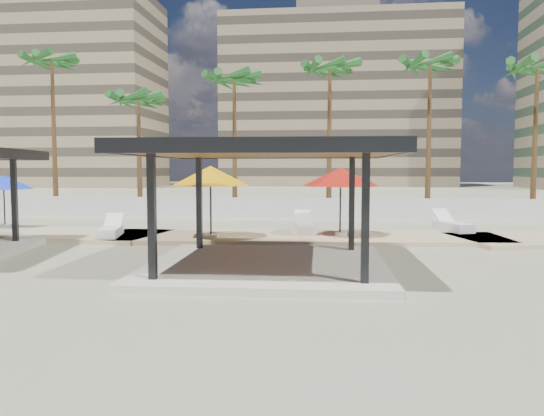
{
  "coord_description": "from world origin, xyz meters",
  "views": [
    {
      "loc": [
        3.09,
        -14.55,
        2.9
      ],
      "look_at": [
        0.88,
        5.45,
        1.4
      ],
      "focal_mm": 35.0,
      "sensor_mm": 36.0,
      "label": 1
    }
  ],
  "objects": [
    {
      "name": "ground",
      "position": [
        0.0,
        0.0,
        0.0
      ],
      "size": [
        200.0,
        200.0,
        0.0
      ],
      "primitive_type": "plane",
      "color": "tan",
      "rests_on": "ground"
    },
    {
      "name": "promenade",
      "position": [
        2.0,
        7.67,
        0.06
      ],
      "size": [
        44.45,
        7.97,
        0.24
      ],
      "color": "#C6B284",
      "rests_on": "ground"
    },
    {
      "name": "boundary_wall",
      "position": [
        0.0,
        16.0,
        0.6
      ],
      "size": [
        56.0,
        0.3,
        1.2
      ],
      "primitive_type": "cube",
      "color": "silver",
      "rests_on": "ground"
    },
    {
      "name": "building_west",
      "position": [
        -42.0,
        68.0,
        15.27
      ],
      "size": [
        34.0,
        16.0,
        32.4
      ],
      "color": "#937F60",
      "rests_on": "ground"
    },
    {
      "name": "building_mid",
      "position": [
        4.0,
        78.0,
        14.27
      ],
      "size": [
        38.0,
        16.0,
        30.4
      ],
      "color": "#847259",
      "rests_on": "ground"
    },
    {
      "name": "pavilion_central",
      "position": [
        1.29,
        0.46,
        2.14
      ],
      "size": [
        7.24,
        7.24,
        3.59
      ],
      "rotation": [
        0.0,
        0.0,
        0.02
      ],
      "color": "beige",
      "rests_on": "ground"
    },
    {
      "name": "umbrella_a",
      "position": [
        -12.05,
        8.58,
        2.27
      ],
      "size": [
        3.09,
        3.09,
        2.43
      ],
      "rotation": [
        0.0,
        0.0,
        0.14
      ],
      "color": "beige",
      "rests_on": "promenade"
    },
    {
      "name": "umbrella_b",
      "position": [
        -1.58,
        5.8,
        2.61
      ],
      "size": [
        3.77,
        3.77,
        2.83
      ],
      "rotation": [
        0.0,
        0.0,
        -0.21
      ],
      "color": "beige",
      "rests_on": "promenade"
    },
    {
      "name": "umbrella_c",
      "position": [
        3.5,
        6.99,
        2.56
      ],
      "size": [
        3.25,
        3.25,
        2.77
      ],
      "rotation": [
        0.0,
        0.0,
        0.04
      ],
      "color": "beige",
      "rests_on": "promenade"
    },
    {
      "name": "lounger_a",
      "position": [
        -5.72,
        5.85,
        0.38
      ],
      "size": [
        1.21,
        2.35,
        0.85
      ],
      "rotation": [
        0.0,
        0.0,
        1.8
      ],
      "color": "white",
      "rests_on": "promenade"
    },
    {
      "name": "lounger_b",
      "position": [
        2.01,
        7.98,
        0.39
      ],
      "size": [
        1.09,
        2.41,
        0.88
      ],
      "rotation": [
        0.0,
        0.0,
        1.72
      ],
      "color": "white",
      "rests_on": "promenade"
    },
    {
      "name": "lounger_c",
      "position": [
        8.42,
        9.25,
        0.4
      ],
      "size": [
        1.47,
        2.5,
        0.9
      ],
      "rotation": [
        0.0,
        0.0,
        1.89
      ],
      "color": "white",
      "rests_on": "promenade"
    },
    {
      "name": "palm_b",
      "position": [
        -15.0,
        18.7,
        9.48
      ],
      "size": [
        3.0,
        3.0,
        10.74
      ],
      "color": "brown",
      "rests_on": "ground"
    },
    {
      "name": "palm_c",
      "position": [
        -9.0,
        18.1,
        6.98
      ],
      "size": [
        3.0,
        3.0,
        8.07
      ],
      "color": "brown",
      "rests_on": "ground"
    },
    {
      "name": "palm_d",
      "position": [
        -3.0,
        18.9,
        8.22
      ],
      "size": [
        3.0,
        3.0,
        9.39
      ],
      "color": "brown",
      "rests_on": "ground"
    },
    {
      "name": "palm_e",
      "position": [
        3.0,
        18.4,
        8.64
      ],
      "size": [
        3.0,
        3.0,
        9.84
      ],
      "color": "brown",
      "rests_on": "ground"
    },
    {
      "name": "palm_f",
      "position": [
        9.0,
        18.6,
        8.79
      ],
      "size": [
        3.0,
        3.0,
        10.0
      ],
      "color": "brown",
      "rests_on": "ground"
    },
    {
      "name": "palm_g",
      "position": [
        15.0,
        18.2,
        8.4
      ],
      "size": [
        3.0,
        3.0,
        9.58
      ],
      "color": "brown",
      "rests_on": "ground"
    }
  ]
}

